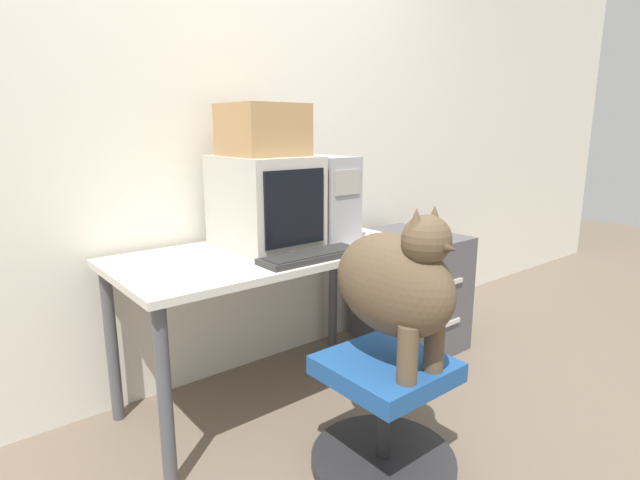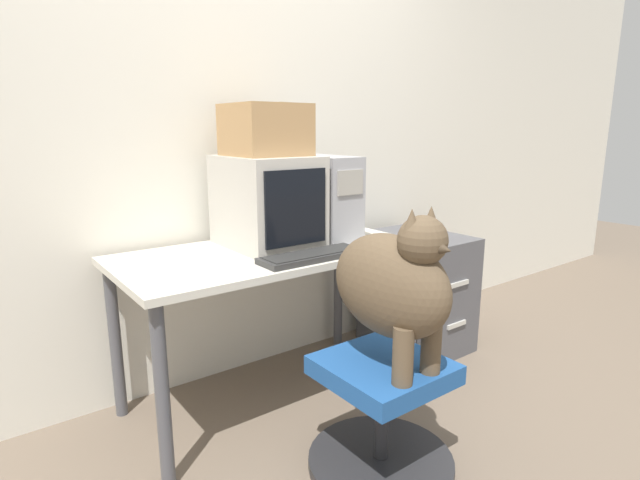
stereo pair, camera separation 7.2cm
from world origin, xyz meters
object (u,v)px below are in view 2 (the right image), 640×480
cardboard_box (265,130)px  dog (394,283)px  office_chair (382,417)px  filing_cabinet (417,291)px  crt_monitor (267,201)px  pc_tower (320,197)px  keyboard (312,256)px

cardboard_box → dog: bearing=-88.3°
office_chair → filing_cabinet: size_ratio=0.83×
dog → crt_monitor: bearing=91.7°
pc_tower → cardboard_box: (-0.30, -0.00, 0.32)m
office_chair → dog: (0.00, -0.04, 0.52)m
filing_cabinet → cardboard_box: bearing=175.7°
keyboard → dog: 0.46m
crt_monitor → office_chair: 1.03m
office_chair → pc_tower: bearing=69.6°
office_chair → dog: size_ratio=0.95×
pc_tower → keyboard: size_ratio=0.99×
pc_tower → office_chair: (-0.28, -0.75, -0.71)m
filing_cabinet → dog: bearing=-142.4°
crt_monitor → keyboard: size_ratio=1.02×
crt_monitor → pc_tower: crt_monitor is taller
pc_tower → dog: size_ratio=0.79×
crt_monitor → filing_cabinet: (0.95, -0.07, -0.59)m
pc_tower → keyboard: 0.47m
dog → filing_cabinet: bearing=37.6°
pc_tower → crt_monitor: bearing=-178.9°
dog → filing_cabinet: dog is taller
filing_cabinet → cardboard_box: size_ratio=2.06×
filing_cabinet → keyboard: bearing=-165.0°
pc_tower → filing_cabinet: bearing=-6.4°
pc_tower → office_chair: bearing=-110.4°
keyboard → cardboard_box: cardboard_box is taller
crt_monitor → keyboard: 0.37m
keyboard → pc_tower: bearing=48.7°
dog → pc_tower: bearing=70.5°
pc_tower → keyboard: (-0.28, -0.32, -0.19)m
crt_monitor → office_chair: bearing=-88.2°
crt_monitor → cardboard_box: (0.00, 0.00, 0.31)m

